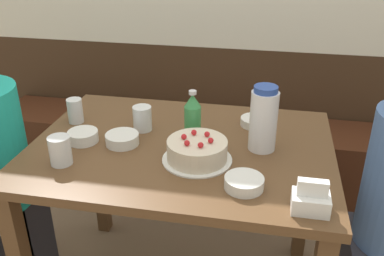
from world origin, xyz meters
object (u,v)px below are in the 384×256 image
object	(u,v)px
bowl_rice_small	(122,139)
bowl_side_dish	(244,183)
napkin_holder	(311,200)
glass_shot_small	(60,150)
birthday_cake	(197,151)
bowl_sauce_shallow	(83,136)
bench_seat	(211,159)
soju_bottle	(193,116)
glass_tumbler_short	(142,118)
glass_water_tall	(75,111)
water_pitcher	(264,119)
bowl_soup_white	(255,122)

from	to	relation	value
bowl_rice_small	bowl_side_dish	world-z (taller)	bowl_rice_small
napkin_holder	glass_shot_small	size ratio (longest dim) A/B	1.06
birthday_cake	bowl_sauce_shallow	size ratio (longest dim) A/B	2.15
bench_seat	bowl_side_dish	distance (m)	1.24
bowl_sauce_shallow	soju_bottle	bearing A→B (deg)	15.96
soju_bottle	bowl_side_dish	bearing A→B (deg)	-54.02
glass_tumbler_short	bench_seat	bearing A→B (deg)	76.06
glass_tumbler_short	napkin_holder	bearing A→B (deg)	-33.39
glass_water_tall	glass_shot_small	bearing A→B (deg)	-73.59
water_pitcher	napkin_holder	world-z (taller)	water_pitcher
napkin_holder	glass_shot_small	xyz separation A→B (m)	(-0.84, 0.11, 0.01)
bench_seat	bowl_side_dish	bearing A→B (deg)	-76.42
soju_bottle	bowl_soup_white	world-z (taller)	soju_bottle
glass_water_tall	glass_shot_small	distance (m)	0.34
soju_bottle	glass_water_tall	distance (m)	0.51
bench_seat	glass_water_tall	bearing A→B (deg)	-123.85
bowl_soup_white	napkin_holder	bearing A→B (deg)	-70.40
bowl_soup_white	bowl_sauce_shallow	size ratio (longest dim) A/B	1.01
glass_shot_small	bowl_soup_white	bearing A→B (deg)	34.34
water_pitcher	bowl_rice_small	world-z (taller)	water_pitcher
napkin_holder	glass_tumbler_short	world-z (taller)	napkin_holder
soju_bottle	glass_tumbler_short	bearing A→B (deg)	172.78
soju_bottle	glass_shot_small	world-z (taller)	soju_bottle
glass_water_tall	glass_tumbler_short	xyz separation A→B (m)	(0.30, -0.02, -0.00)
soju_bottle	bowl_rice_small	bearing A→B (deg)	-157.10
water_pitcher	bowl_rice_small	size ratio (longest dim) A/B	1.95
bowl_soup_white	bowl_side_dish	world-z (taller)	bowl_side_dish
birthday_cake	water_pitcher	distance (m)	0.27
bowl_rice_small	glass_shot_small	bearing A→B (deg)	-131.98
glass_water_tall	bowl_side_dish	bearing A→B (deg)	-25.84
bowl_sauce_shallow	glass_tumbler_short	size ratio (longest dim) A/B	1.16
bowl_rice_small	bench_seat	bearing A→B (deg)	75.61
birthday_cake	glass_water_tall	world-z (taller)	glass_water_tall
napkin_holder	bowl_soup_white	size ratio (longest dim) A/B	0.93
bench_seat	birthday_cake	size ratio (longest dim) A/B	10.45
napkin_holder	bowl_side_dish	xyz separation A→B (m)	(-0.20, 0.08, -0.02)
birthday_cake	glass_tumbler_short	distance (m)	0.33
birthday_cake	bowl_soup_white	bearing A→B (deg)	60.89
glass_water_tall	water_pitcher	bearing A→B (deg)	-6.10
bowl_sauce_shallow	glass_water_tall	world-z (taller)	glass_water_tall
water_pitcher	glass_tumbler_short	size ratio (longest dim) A/B	2.47
water_pitcher	soju_bottle	xyz separation A→B (m)	(-0.27, 0.04, -0.03)
birthday_cake	napkin_holder	world-z (taller)	napkin_holder
bowl_rice_small	glass_water_tall	distance (m)	0.30
bench_seat	bowl_sauce_shallow	size ratio (longest dim) A/B	22.45
bowl_rice_small	bowl_soup_white	bearing A→B (deg)	28.43
bowl_soup_white	glass_shot_small	bearing A→B (deg)	-145.66
bench_seat	bowl_soup_white	bearing A→B (deg)	-66.37
bowl_soup_white	glass_shot_small	world-z (taller)	glass_shot_small
bench_seat	water_pitcher	distance (m)	1.08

